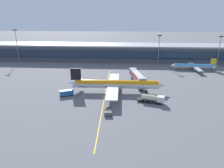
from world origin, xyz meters
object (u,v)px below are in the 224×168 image
(baggage_cart_1, at_px, (108,110))
(fuel_tanker, at_px, (152,99))
(commuter_jet_far, at_px, (194,66))
(baggage_cart_0, at_px, (108,114))
(main_airliner, at_px, (116,84))
(lavatory_truck, at_px, (66,93))

(baggage_cart_1, bearing_deg, fuel_tanker, 27.66)
(commuter_jet_far, bearing_deg, baggage_cart_0, -127.06)
(main_airliner, height_order, fuel_tanker, main_airliner)
(lavatory_truck, bearing_deg, baggage_cart_0, -40.88)
(lavatory_truck, distance_m, baggage_cart_1, 23.95)
(baggage_cart_0, bearing_deg, main_airliner, 86.04)
(baggage_cart_0, distance_m, commuter_jet_far, 81.43)
(main_airliner, distance_m, baggage_cart_1, 20.22)
(lavatory_truck, distance_m, commuter_jet_far, 83.83)
(baggage_cart_1, distance_m, commuter_jet_far, 79.07)
(lavatory_truck, relative_size, baggage_cart_0, 2.25)
(baggage_cart_1, bearing_deg, lavatory_truck, 144.49)
(lavatory_truck, xyz_separation_m, baggage_cart_0, (19.75, -17.10, -0.64))
(commuter_jet_far, bearing_deg, fuel_tanker, -121.40)
(fuel_tanker, relative_size, baggage_cart_1, 4.00)
(baggage_cart_1, relative_size, commuter_jet_far, 0.09)
(lavatory_truck, bearing_deg, baggage_cart_1, -35.51)
(main_airliner, relative_size, lavatory_truck, 7.15)
(main_airliner, relative_size, fuel_tanker, 4.03)
(lavatory_truck, relative_size, commuter_jet_far, 0.21)
(commuter_jet_far, bearing_deg, main_airliner, -138.58)
(commuter_jet_far, bearing_deg, lavatory_truck, -145.17)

